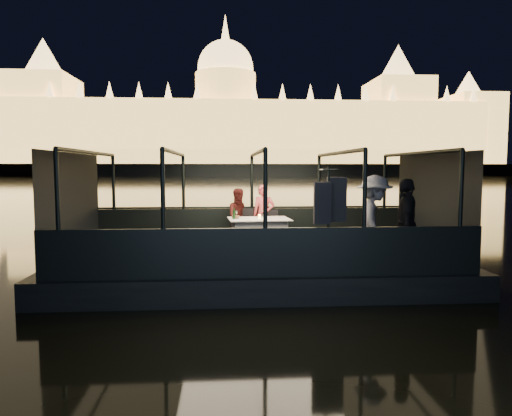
{
  "coord_description": "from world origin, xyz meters",
  "views": [
    {
      "loc": [
        -0.73,
        -10.05,
        2.46
      ],
      "look_at": [
        0.0,
        0.4,
        1.55
      ],
      "focal_mm": 32.0,
      "sensor_mm": 36.0,
      "label": 1
    }
  ],
  "objects": [
    {
      "name": "boat_hull",
      "position": [
        0.0,
        0.0,
        0.0
      ],
      "size": [
        8.6,
        4.4,
        1.0
      ],
      "primitive_type": "cube",
      "color": "black",
      "rests_on": "river_water"
    },
    {
      "name": "embankment",
      "position": [
        0.0,
        210.0,
        1.0
      ],
      "size": [
        400.0,
        140.0,
        6.0
      ],
      "primitive_type": "cube",
      "color": "#423D33",
      "rests_on": "ground"
    },
    {
      "name": "gunwale_port",
      "position": [
        0.0,
        2.0,
        0.95
      ],
      "size": [
        8.0,
        0.08,
        0.9
      ],
      "primitive_type": "cube",
      "color": "black",
      "rests_on": "boat_deck"
    },
    {
      "name": "passenger_stripe",
      "position": [
        2.23,
        -1.29,
        1.35
      ],
      "size": [
        0.96,
        1.32,
        1.84
      ],
      "primitive_type": "imported",
      "rotation": [
        0.0,
        0.0,
        1.31
      ],
      "color": "white",
      "rests_on": "boat_deck"
    },
    {
      "name": "wine_glass_red",
      "position": [
        0.2,
        0.92,
        1.36
      ],
      "size": [
        0.08,
        0.08,
        0.17
      ],
      "primitive_type": null,
      "rotation": [
        0.0,
        0.0,
        0.41
      ],
      "color": "white",
      "rests_on": "dining_table_central"
    },
    {
      "name": "end_wall_aft",
      "position": [
        4.0,
        0.0,
        1.65
      ],
      "size": [
        0.02,
        4.0,
        2.3
      ],
      "primitive_type": null,
      "color": "black",
      "rests_on": "boat_deck"
    },
    {
      "name": "end_wall_fore",
      "position": [
        -4.0,
        0.0,
        1.65
      ],
      "size": [
        0.02,
        4.0,
        2.3
      ],
      "primitive_type": null,
      "color": "black",
      "rests_on": "boat_deck"
    },
    {
      "name": "chair_port_left",
      "position": [
        -0.2,
        1.4,
        0.95
      ],
      "size": [
        0.57,
        0.57,
        0.93
      ],
      "primitive_type": "cube",
      "rotation": [
        0.0,
        0.0,
        -0.4
      ],
      "color": "black",
      "rests_on": "boat_deck"
    },
    {
      "name": "wine_bottle",
      "position": [
        -0.5,
        0.68,
        1.42
      ],
      "size": [
        0.07,
        0.07,
        0.27
      ],
      "primitive_type": "cylinder",
      "rotation": [
        0.0,
        0.0,
        -0.2
      ],
      "color": "#153916",
      "rests_on": "dining_table_central"
    },
    {
      "name": "person_woman_coral",
      "position": [
        0.28,
        1.57,
        1.25
      ],
      "size": [
        0.59,
        0.43,
        1.55
      ],
      "primitive_type": "imported",
      "rotation": [
        0.0,
        0.0,
        -0.1
      ],
      "color": "#F1575B",
      "rests_on": "boat_deck"
    },
    {
      "name": "cabin_glass_starboard",
      "position": [
        0.0,
        -2.0,
        2.1
      ],
      "size": [
        8.0,
        0.02,
        1.4
      ],
      "primitive_type": null,
      "color": "#99B2B2",
      "rests_on": "gunwale_starboard"
    },
    {
      "name": "gunwale_starboard",
      "position": [
        0.0,
        -2.0,
        0.95
      ],
      "size": [
        8.0,
        0.08,
        0.9
      ],
      "primitive_type": "cube",
      "color": "black",
      "rests_on": "boat_deck"
    },
    {
      "name": "person_man_maroon",
      "position": [
        -0.34,
        1.54,
        1.25
      ],
      "size": [
        0.77,
        0.64,
        1.45
      ],
      "primitive_type": "imported",
      "rotation": [
        0.0,
        0.0,
        0.16
      ],
      "color": "#431512",
      "rests_on": "boat_deck"
    },
    {
      "name": "parliament_building",
      "position": [
        0.0,
        175.0,
        29.0
      ],
      "size": [
        220.0,
        32.0,
        60.0
      ],
      "primitive_type": null,
      "color": "#F2D18C",
      "rests_on": "embankment"
    },
    {
      "name": "wine_glass_white",
      "position": [
        -0.44,
        0.65,
        1.36
      ],
      "size": [
        0.08,
        0.08,
        0.19
      ],
      "primitive_type": null,
      "rotation": [
        0.0,
        0.0,
        -0.39
      ],
      "color": "white",
      "rests_on": "dining_table_central"
    },
    {
      "name": "bread_basket",
      "position": [
        -0.46,
        0.82,
        1.31
      ],
      "size": [
        0.24,
        0.24,
        0.07
      ],
      "primitive_type": "cylinder",
      "rotation": [
        0.0,
        0.0,
        0.37
      ],
      "color": "brown",
      "rests_on": "dining_table_central"
    },
    {
      "name": "boat_deck",
      "position": [
        0.0,
        0.0,
        0.48
      ],
      "size": [
        8.0,
        4.0,
        0.04
      ],
      "primitive_type": "cube",
      "color": "black",
      "rests_on": "boat_hull"
    },
    {
      "name": "river_water",
      "position": [
        0.0,
        80.0,
        0.0
      ],
      "size": [
        500.0,
        500.0,
        0.0
      ],
      "primitive_type": "plane",
      "color": "black",
      "rests_on": "ground"
    },
    {
      "name": "cabin_roof_glass",
      "position": [
        0.0,
        0.0,
        2.8
      ],
      "size": [
        8.0,
        4.0,
        0.02
      ],
      "primitive_type": null,
      "color": "#99B2B2",
      "rests_on": "boat_deck"
    },
    {
      "name": "canopy_ribs",
      "position": [
        0.0,
        0.0,
        1.65
      ],
      "size": [
        8.0,
        4.0,
        2.3
      ],
      "primitive_type": null,
      "color": "black",
      "rests_on": "boat_deck"
    },
    {
      "name": "passenger_dark",
      "position": [
        2.81,
        -1.44,
        1.35
      ],
      "size": [
        0.78,
        1.13,
        1.77
      ],
      "primitive_type": "imported",
      "rotation": [
        0.0,
        0.0,
        4.34
      ],
      "color": "black",
      "rests_on": "boat_deck"
    },
    {
      "name": "plate_far",
      "position": [
        -0.43,
        1.04,
        1.27
      ],
      "size": [
        0.26,
        0.26,
        0.01
      ],
      "primitive_type": "cylinder",
      "rotation": [
        0.0,
        0.0,
        0.24
      ],
      "color": "white",
      "rests_on": "dining_table_central"
    },
    {
      "name": "amber_candle",
      "position": [
        0.1,
        0.71,
        1.31
      ],
      "size": [
        0.07,
        0.07,
        0.09
      ],
      "primitive_type": "cylinder",
      "rotation": [
        0.0,
        0.0,
        0.25
      ],
      "color": "yellow",
      "rests_on": "dining_table_central"
    },
    {
      "name": "plate_near",
      "position": [
        0.29,
        0.6,
        1.27
      ],
      "size": [
        0.31,
        0.31,
        0.02
      ],
      "primitive_type": "cylinder",
      "rotation": [
        0.0,
        0.0,
        0.3
      ],
      "color": "white",
      "rests_on": "dining_table_central"
    },
    {
      "name": "cabin_glass_port",
      "position": [
        0.0,
        2.0,
        2.1
      ],
      "size": [
        8.0,
        0.02,
        1.4
      ],
      "primitive_type": null,
      "color": "#99B2B2",
      "rests_on": "gunwale_port"
    },
    {
      "name": "chair_port_right",
      "position": [
        0.43,
        1.3,
        0.95
      ],
      "size": [
        0.49,
        0.49,
        0.89
      ],
      "primitive_type": "cube",
      "rotation": [
        0.0,
        0.0,
        0.21
      ],
      "color": "black",
      "rests_on": "boat_deck"
    },
    {
      "name": "coat_stand",
      "position": [
        1.2,
        -1.74,
        1.4
      ],
      "size": [
        0.63,
        0.54,
        1.99
      ],
      "primitive_type": null,
      "rotation": [
        0.0,
        0.0,
        -0.2
      ],
      "color": "black",
      "rests_on": "boat_deck"
    },
    {
      "name": "dining_table_central",
      "position": [
        0.1,
        0.77,
        0.89
      ],
      "size": [
        1.52,
        1.15,
        0.77
      ],
      "primitive_type": "cube",
      "rotation": [
        0.0,
        0.0,
        0.07
      ],
      "color": "white",
      "rests_on": "boat_deck"
    }
  ]
}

